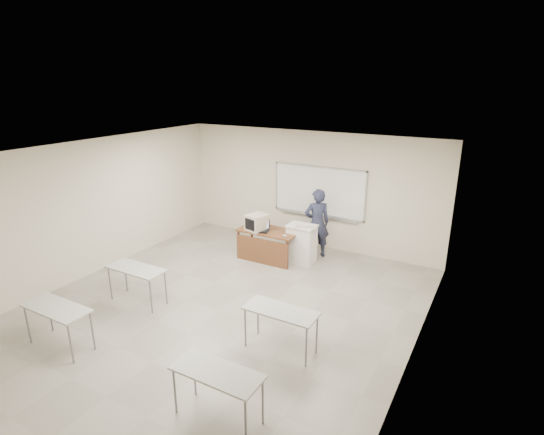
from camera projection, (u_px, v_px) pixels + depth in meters
The scene contains 10 objects.
floor at pixel (219, 311), 8.13m from camera, with size 7.00×8.00×0.01m, color gray.
whiteboard at pixel (319, 192), 10.81m from camera, with size 2.48×0.10×1.31m.
student_desks at pixel (168, 312), 6.80m from camera, with size 4.40×2.20×0.73m.
instructor_desk at pixel (266, 239), 10.20m from camera, with size 1.46×0.73×0.75m.
podium at pixel (301, 244), 10.14m from camera, with size 0.67×0.49×0.93m.
crt_monitor at pixel (257, 222), 10.18m from camera, with size 0.42×0.47×0.40m.
laptop at pixel (262, 229), 10.16m from camera, with size 0.34×0.31×0.25m.
mouse at pixel (285, 236), 9.80m from camera, with size 0.11×0.07×0.04m, color silver.
keyboard at pixel (306, 227), 9.82m from camera, with size 0.49×0.16×0.03m, color #B6AF9A.
presenter at pixel (317, 223), 10.35m from camera, with size 0.63×0.41×1.73m, color black.
Camera 1 is at (4.39, -5.74, 4.24)m, focal length 28.00 mm.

